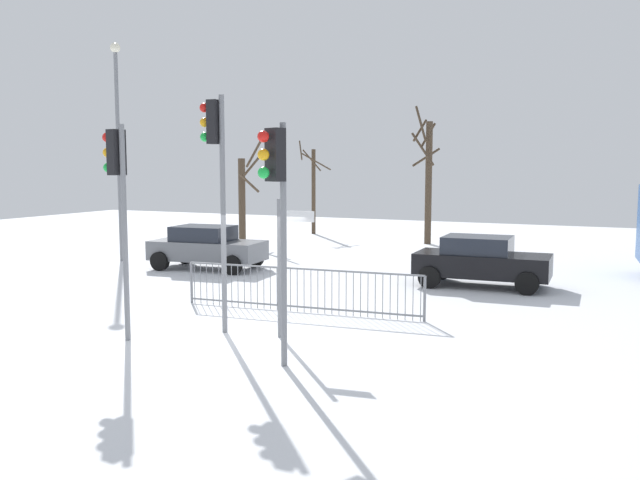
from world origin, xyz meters
name	(u,v)px	position (x,y,z in m)	size (l,w,h in m)	color
ground_plane	(242,338)	(0.00, 0.00, 0.00)	(60.00, 60.00, 0.00)	white
traffic_light_rear_right	(118,183)	(-2.14, -1.12, 3.18)	(0.57, 0.35, 4.33)	slate
traffic_light_rear_left	(217,160)	(-0.70, 0.24, 3.63)	(0.57, 0.32, 4.96)	slate
traffic_light_foreground_left	(276,189)	(1.64, -1.51, 3.12)	(0.39, 0.53, 4.26)	slate
direction_sign_post	(282,260)	(0.75, 0.37, 1.61)	(0.79, 0.15, 2.86)	slate
pedestrian_guard_railing	(301,289)	(-0.01, 2.74, 0.55)	(6.09, 0.52, 1.07)	slate
car_black_trailing	(481,260)	(3.24, 8.00, 0.77)	(3.86, 2.04, 1.47)	black
car_grey_far	(207,247)	(-5.93, 7.49, 0.77)	(3.95, 2.24, 1.47)	slate
street_lamp	(118,132)	(-9.86, 7.76, 4.72)	(0.36, 0.36, 7.87)	slate
bare_tree_left	(243,196)	(-8.71, 14.52, 2.13)	(1.54, 1.73, 4.79)	#473828
bare_tree_centre	(428,177)	(-1.18, 17.85, 3.00)	(1.31, 1.61, 6.13)	#473828
bare_tree_right	(313,188)	(-7.70, 19.70, 2.36)	(2.00, 1.32, 4.77)	#473828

